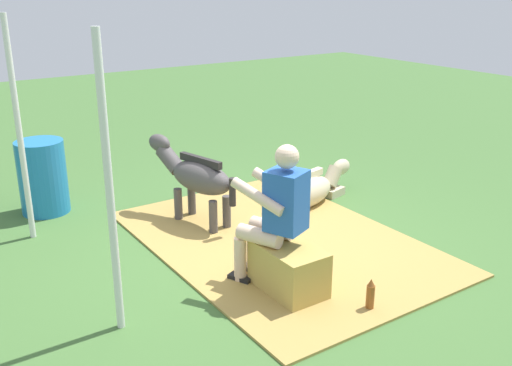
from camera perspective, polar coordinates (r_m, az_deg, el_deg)
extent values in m
plane|color=#426B33|center=(6.04, -0.09, -5.92)|extent=(24.00, 24.00, 0.00)
cube|color=#AD8C47|center=(6.07, 2.26, -5.68)|extent=(3.39, 2.36, 0.02)
cube|color=tan|center=(5.08, 3.17, -8.37)|extent=(0.66, 0.41, 0.43)
cylinder|color=beige|center=(5.01, 0.32, -5.16)|extent=(0.42, 0.28, 0.14)
cylinder|color=beige|center=(5.23, -1.54, -7.49)|extent=(0.11, 0.11, 0.43)
cube|color=black|center=(5.32, -1.52, -9.25)|extent=(0.24, 0.18, 0.06)
cylinder|color=beige|center=(5.16, 1.53, -4.39)|extent=(0.42, 0.28, 0.14)
cylinder|color=beige|center=(5.38, -0.33, -6.69)|extent=(0.11, 0.11, 0.43)
cube|color=black|center=(5.46, -0.32, -8.42)|extent=(0.24, 0.18, 0.06)
cube|color=#2659B2|center=(4.87, 2.95, -1.73)|extent=(0.39, 0.37, 0.52)
cylinder|color=beige|center=(4.81, 0.14, -1.33)|extent=(0.50, 0.28, 0.26)
cylinder|color=beige|center=(5.06, 2.11, -0.26)|extent=(0.50, 0.28, 0.26)
sphere|color=beige|center=(4.74, 3.03, 2.56)|extent=(0.20, 0.20, 0.20)
ellipsoid|color=#4C4747|center=(6.33, -5.35, 0.53)|extent=(0.89, 0.51, 0.34)
cylinder|color=#4C4747|center=(6.59, -7.55, -2.11)|extent=(0.09, 0.09, 0.38)
cylinder|color=#4C4747|center=(6.71, -6.25, -1.65)|extent=(0.09, 0.09, 0.38)
cylinder|color=#4C4747|center=(6.20, -4.16, -3.38)|extent=(0.09, 0.09, 0.38)
cylinder|color=#4C4747|center=(6.33, -2.86, -2.87)|extent=(0.09, 0.09, 0.38)
cylinder|color=#4C4747|center=(6.66, -8.30, 2.26)|extent=(0.40, 0.26, 0.33)
ellipsoid|color=#4C4747|center=(6.75, -9.35, 3.86)|extent=(0.35, 0.23, 0.20)
cube|color=#2A2727|center=(6.27, -5.40, 2.17)|extent=(0.60, 0.20, 0.08)
cylinder|color=#2A2727|center=(6.02, -2.30, -0.88)|extent=(0.07, 0.07, 0.30)
ellipsoid|color=beige|center=(6.95, 4.74, -0.91)|extent=(0.60, 0.95, 0.36)
cube|color=beige|center=(7.41, 7.28, -0.79)|extent=(0.30, 0.33, 0.10)
cylinder|color=beige|center=(7.36, 7.43, 0.64)|extent=(0.24, 0.32, 0.30)
ellipsoid|color=beige|center=(7.48, 8.25, 1.55)|extent=(0.23, 0.33, 0.20)
cube|color=beige|center=(6.95, 5.19, 0.81)|extent=(0.18, 0.45, 0.08)
cylinder|color=brown|center=(4.95, 11.01, -10.88)|extent=(0.07, 0.07, 0.22)
cone|color=brown|center=(4.88, 11.12, -9.44)|extent=(0.06, 0.06, 0.06)
cylinder|color=#1E72B2|center=(7.13, -19.97, 0.55)|extent=(0.54, 0.54, 0.85)
cylinder|color=silver|center=(4.34, -14.03, -0.61)|extent=(0.06, 0.06, 2.27)
cylinder|color=silver|center=(6.27, -21.98, 4.64)|extent=(0.06, 0.06, 2.27)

